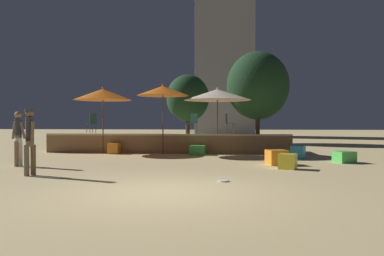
% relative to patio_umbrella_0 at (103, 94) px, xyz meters
% --- Properties ---
extents(ground_plane, '(120.00, 120.00, 0.00)m').
position_rel_patio_umbrella_0_xyz_m(ground_plane, '(4.24, -8.75, -2.57)').
color(ground_plane, tan).
extents(wooden_deck, '(10.77, 2.24, 0.86)m').
position_rel_patio_umbrella_0_xyz_m(wooden_deck, '(2.77, 1.10, -2.18)').
color(wooden_deck, olive).
rests_on(wooden_deck, ground).
extents(patio_umbrella_0, '(2.51, 2.51, 2.90)m').
position_rel_patio_umbrella_0_xyz_m(patio_umbrella_0, '(0.00, 0.00, 0.00)').
color(patio_umbrella_0, brown).
rests_on(patio_umbrella_0, ground).
extents(patio_umbrella_1, '(2.88, 2.88, 2.85)m').
position_rel_patio_umbrella_0_xyz_m(patio_umbrella_1, '(5.01, 0.10, -0.04)').
color(patio_umbrella_1, brown).
rests_on(patio_umbrella_1, ground).
extents(patio_umbrella_2, '(2.20, 2.20, 2.97)m').
position_rel_patio_umbrella_0_xyz_m(patio_umbrella_2, '(2.73, -0.35, 0.11)').
color(patio_umbrella_2, brown).
rests_on(patio_umbrella_2, ground).
extents(cube_seat_0, '(0.73, 0.73, 0.47)m').
position_rel_patio_umbrella_0_xyz_m(cube_seat_0, '(7.06, -3.75, -2.34)').
color(cube_seat_0, orange).
rests_on(cube_seat_0, ground).
extents(cube_seat_1, '(0.47, 0.47, 0.46)m').
position_rel_patio_umbrella_0_xyz_m(cube_seat_1, '(0.59, -0.28, -2.35)').
color(cube_seat_1, orange).
rests_on(cube_seat_1, ground).
extents(cube_seat_2, '(0.73, 0.73, 0.38)m').
position_rel_patio_umbrella_0_xyz_m(cube_seat_2, '(9.38, -2.91, -2.38)').
color(cube_seat_2, '#4CC651').
rests_on(cube_seat_2, ground).
extents(cube_seat_3, '(0.66, 0.66, 0.39)m').
position_rel_patio_umbrella_0_xyz_m(cube_seat_3, '(4.22, -0.38, -2.38)').
color(cube_seat_3, '#4CC651').
rests_on(cube_seat_3, ground).
extents(cube_seat_4, '(0.61, 0.61, 0.44)m').
position_rel_patio_umbrella_0_xyz_m(cube_seat_4, '(7.24, -4.83, -2.35)').
color(cube_seat_4, yellow).
rests_on(cube_seat_4, ground).
extents(cube_seat_5, '(0.62, 0.62, 0.48)m').
position_rel_patio_umbrella_0_xyz_m(cube_seat_5, '(8.09, -1.62, -2.34)').
color(cube_seat_5, '#2D9EDB').
rests_on(cube_seat_5, ground).
extents(person_0, '(0.43, 0.37, 1.71)m').
position_rel_patio_umbrella_0_xyz_m(person_0, '(0.52, -6.92, -1.62)').
color(person_0, '#72664C').
rests_on(person_0, ground).
extents(person_1, '(0.52, 0.29, 1.69)m').
position_rel_patio_umbrella_0_xyz_m(person_1, '(-0.94, -5.01, -1.66)').
color(person_1, '#997051').
rests_on(person_1, ground).
extents(bistro_chair_0, '(0.48, 0.48, 0.90)m').
position_rel_patio_umbrella_0_xyz_m(bistro_chair_0, '(-0.84, 0.90, -1.17)').
color(bistro_chair_0, '#1E4C47').
rests_on(bistro_chair_0, wooden_deck).
extents(bistro_chair_1, '(0.46, 0.46, 0.90)m').
position_rel_patio_umbrella_0_xyz_m(bistro_chair_1, '(3.87, 1.04, -1.17)').
color(bistro_chair_1, '#1E4C47').
rests_on(bistro_chair_1, wooden_deck).
extents(bistro_chair_2, '(0.41, 0.41, 0.90)m').
position_rel_patio_umbrella_0_xyz_m(bistro_chair_2, '(5.46, 1.25, -1.17)').
color(bistro_chair_2, '#47474C').
rests_on(bistro_chair_2, wooden_deck).
extents(frisbee_disc, '(0.25, 0.25, 0.03)m').
position_rel_patio_umbrella_0_xyz_m(frisbee_disc, '(5.43, -7.33, -2.56)').
color(frisbee_disc, white).
rests_on(frisbee_disc, ground).
extents(background_tree_0, '(2.84, 2.84, 4.52)m').
position_rel_patio_umbrella_0_xyz_m(background_tree_0, '(2.72, 8.81, 0.38)').
color(background_tree_0, '#3D2B1C').
rests_on(background_tree_0, ground).
extents(background_tree_1, '(3.97, 3.97, 5.88)m').
position_rel_patio_umbrella_0_xyz_m(background_tree_1, '(7.29, 8.39, 1.12)').
color(background_tree_1, '#3D2B1C').
rests_on(background_tree_1, ground).
extents(distant_building, '(5.55, 4.63, 13.91)m').
position_rel_patio_umbrella_0_xyz_m(distant_building, '(4.99, 20.74, 4.38)').
color(distant_building, gray).
rests_on(distant_building, ground).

